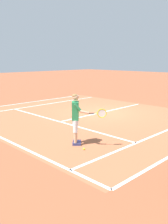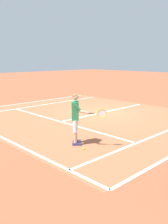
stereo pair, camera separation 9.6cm
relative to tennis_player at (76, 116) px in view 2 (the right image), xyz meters
The scene contains 9 objects.
ground_plane 5.32m from the tennis_player, 121.69° to the left, with size 80.00×80.00×0.00m, color #9E5133.
court_inner_surface 4.34m from the tennis_player, 130.51° to the left, with size 10.98×9.82×0.00m, color #B2603D.
line_service 3.29m from the tennis_player, 150.96° to the left, with size 8.23×0.10×0.01m, color white.
line_centre_service 5.55m from the tennis_player, 120.17° to the left, with size 0.10×6.40×0.01m, color white.
line_singles_left 7.64m from the tennis_player, 154.89° to the left, with size 0.10×9.42×0.01m, color white.
line_singles_right 3.63m from the tennis_player, 66.97° to the left, with size 0.10×9.42×0.01m, color white.
line_doubles_left 8.90m from the tennis_player, 158.67° to the left, with size 0.10×9.42×0.01m, color white.
tennis_player is the anchor object (origin of this frame).
tennis_ball_near_feet 1.13m from the tennis_player, 19.78° to the right, with size 0.07×0.07×0.07m, color #CCE02D.
Camera 2 is at (8.66, -9.79, 2.83)m, focal length 39.67 mm.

